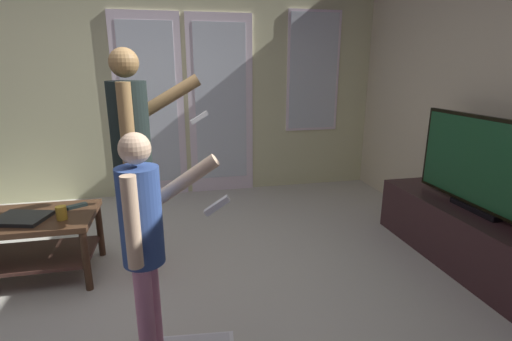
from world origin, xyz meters
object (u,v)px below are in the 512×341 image
person_child (145,236)px  laptop_closed (21,218)px  flat_screen_tv (482,165)px  person_adult (134,147)px  cup_near_edge (61,213)px  tv_remote_black (75,206)px  coffee_table (27,234)px  tv_stand (470,239)px

person_child → laptop_closed: bearing=132.3°
flat_screen_tv → person_adult: bearing=170.8°
person_child → laptop_closed: (-0.91, 0.99, -0.24)m
cup_near_edge → tv_remote_black: size_ratio=0.56×
person_adult → tv_remote_black: person_adult is taller
cup_near_edge → tv_remote_black: (0.03, 0.22, -0.04)m
flat_screen_tv → cup_near_edge: bearing=171.8°
laptop_closed → person_adult: bearing=9.6°
flat_screen_tv → person_adult: (-2.42, 0.39, 0.16)m
person_child → laptop_closed: 1.37m
person_child → tv_remote_black: bearing=117.3°
coffee_table → tv_remote_black: bearing=20.5°
flat_screen_tv → person_child: (-2.31, -0.52, -0.08)m
tv_stand → cup_near_edge: cup_near_edge is taller
tv_stand → flat_screen_tv: flat_screen_tv is taller
person_adult → laptop_closed: 0.93m
laptop_closed → tv_remote_black: 0.35m
flat_screen_tv → laptop_closed: 3.26m
flat_screen_tv → person_child: size_ratio=1.00×
tv_stand → laptop_closed: (-3.22, 0.47, 0.26)m
person_adult → laptop_closed: size_ratio=4.83×
tv_stand → coffee_table: bearing=170.7°
person_adult → laptop_closed: person_adult is taller
tv_stand → flat_screen_tv: (-0.00, 0.00, 0.58)m
coffee_table → flat_screen_tv: flat_screen_tv is taller
person_adult → coffee_table: bearing=170.4°
cup_near_edge → tv_remote_black: bearing=81.5°
laptop_closed → tv_remote_black: laptop_closed is taller
person_child → tv_remote_black: (-0.60, 1.17, -0.25)m
person_child → cup_near_edge: bearing=123.8°
coffee_table → person_child: bearing=-49.0°
flat_screen_tv → laptop_closed: (-3.21, 0.47, -0.32)m
person_adult → person_child: bearing=-82.8°
tv_stand → tv_remote_black: tv_remote_black is taller
coffee_table → person_adult: person_adult is taller
tv_stand → person_adult: (-2.43, 0.39, 0.74)m
coffee_table → tv_stand: size_ratio=0.54×
cup_near_edge → tv_remote_black: 0.22m
coffee_table → tv_stand: coffee_table is taller
person_child → tv_stand: bearing=12.7°
coffee_table → tv_remote_black: tv_remote_black is taller
coffee_table → flat_screen_tv: 3.30m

